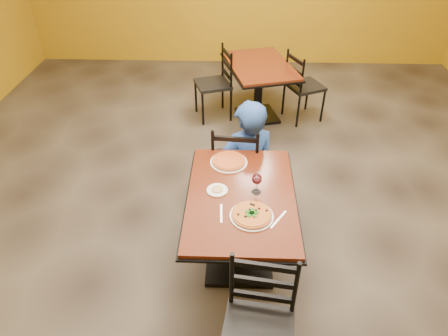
{
  "coord_description": "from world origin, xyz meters",
  "views": [
    {
      "loc": [
        -0.05,
        -2.78,
        2.69
      ],
      "look_at": [
        -0.14,
        -0.3,
        0.85
      ],
      "focal_mm": 32.08,
      "sensor_mm": 36.0,
      "label": 1
    }
  ],
  "objects_px": {
    "diner": "(247,155)",
    "plate_main": "(252,216)",
    "chair_main_far": "(236,164)",
    "chair_second_left": "(213,84)",
    "pizza_main": "(252,214)",
    "chair_second_right": "(305,86)",
    "side_plate": "(217,190)",
    "wine_glass": "(257,183)",
    "table_main": "(241,214)",
    "chair_main_near": "(258,335)",
    "pizza_far": "(229,161)",
    "plate_far": "(229,162)",
    "table_second": "(259,79)"
  },
  "relations": [
    {
      "from": "chair_main_far",
      "to": "chair_second_left",
      "type": "bearing_deg",
      "value": -74.54
    },
    {
      "from": "chair_main_far",
      "to": "wine_glass",
      "type": "relative_size",
      "value": 5.22
    },
    {
      "from": "diner",
      "to": "plate_far",
      "type": "relative_size",
      "value": 3.6
    },
    {
      "from": "chair_main_far",
      "to": "side_plate",
      "type": "xyz_separation_m",
      "value": [
        -0.14,
        -0.73,
        0.28
      ]
    },
    {
      "from": "pizza_main",
      "to": "plate_far",
      "type": "relative_size",
      "value": 0.92
    },
    {
      "from": "pizza_far",
      "to": "chair_main_near",
      "type": "bearing_deg",
      "value": -81.16
    },
    {
      "from": "wine_glass",
      "to": "chair_main_far",
      "type": "bearing_deg",
      "value": 101.72
    },
    {
      "from": "side_plate",
      "to": "table_main",
      "type": "bearing_deg",
      "value": -13.83
    },
    {
      "from": "table_main",
      "to": "wine_glass",
      "type": "height_order",
      "value": "wine_glass"
    },
    {
      "from": "table_main",
      "to": "plate_far",
      "type": "distance_m",
      "value": 0.47
    },
    {
      "from": "chair_second_left",
      "to": "wine_glass",
      "type": "distance_m",
      "value": 2.57
    },
    {
      "from": "table_second",
      "to": "chair_main_far",
      "type": "height_order",
      "value": "chair_main_far"
    },
    {
      "from": "chair_second_right",
      "to": "pizza_main",
      "type": "relative_size",
      "value": 3.23
    },
    {
      "from": "chair_main_far",
      "to": "plate_far",
      "type": "distance_m",
      "value": 0.47
    },
    {
      "from": "table_main",
      "to": "chair_main_far",
      "type": "xyz_separation_m",
      "value": [
        -0.04,
        0.78,
        -0.09
      ]
    },
    {
      "from": "table_main",
      "to": "chair_main_near",
      "type": "height_order",
      "value": "chair_main_near"
    },
    {
      "from": "chair_main_near",
      "to": "wine_glass",
      "type": "distance_m",
      "value": 1.06
    },
    {
      "from": "diner",
      "to": "plate_main",
      "type": "height_order",
      "value": "diner"
    },
    {
      "from": "table_main",
      "to": "chair_main_near",
      "type": "bearing_deg",
      "value": -83.6
    },
    {
      "from": "chair_second_left",
      "to": "pizza_far",
      "type": "height_order",
      "value": "chair_second_left"
    },
    {
      "from": "chair_second_left",
      "to": "chair_second_right",
      "type": "xyz_separation_m",
      "value": [
        1.19,
        0.0,
        -0.01
      ]
    },
    {
      "from": "diner",
      "to": "side_plate",
      "type": "xyz_separation_m",
      "value": [
        -0.24,
        -0.77,
        0.2
      ]
    },
    {
      "from": "table_second",
      "to": "chair_second_left",
      "type": "relative_size",
      "value": 1.39
    },
    {
      "from": "pizza_main",
      "to": "chair_second_right",
      "type": "bearing_deg",
      "value": 74.74
    },
    {
      "from": "chair_second_left",
      "to": "chair_second_right",
      "type": "bearing_deg",
      "value": 71.0
    },
    {
      "from": "chair_main_near",
      "to": "wine_glass",
      "type": "height_order",
      "value": "chair_main_near"
    },
    {
      "from": "table_main",
      "to": "pizza_far",
      "type": "xyz_separation_m",
      "value": [
        -0.11,
        0.41,
        0.21
      ]
    },
    {
      "from": "wine_glass",
      "to": "diner",
      "type": "bearing_deg",
      "value": 94.02
    },
    {
      "from": "pizza_main",
      "to": "diner",
      "type": "bearing_deg",
      "value": 90.81
    },
    {
      "from": "diner",
      "to": "plate_far",
      "type": "xyz_separation_m",
      "value": [
        -0.16,
        -0.4,
        0.2
      ]
    },
    {
      "from": "table_main",
      "to": "plate_main",
      "type": "height_order",
      "value": "plate_main"
    },
    {
      "from": "side_plate",
      "to": "table_second",
      "type": "bearing_deg",
      "value": 80.62
    },
    {
      "from": "plate_main",
      "to": "plate_far",
      "type": "relative_size",
      "value": 1.0
    },
    {
      "from": "chair_main_near",
      "to": "chair_second_right",
      "type": "distance_m",
      "value": 3.56
    },
    {
      "from": "plate_main",
      "to": "pizza_main",
      "type": "xyz_separation_m",
      "value": [
        0.0,
        0.0,
        0.02
      ]
    },
    {
      "from": "chair_second_right",
      "to": "wine_glass",
      "type": "height_order",
      "value": "wine_glass"
    },
    {
      "from": "chair_second_left",
      "to": "plate_far",
      "type": "height_order",
      "value": "chair_second_left"
    },
    {
      "from": "plate_main",
      "to": "pizza_far",
      "type": "xyz_separation_m",
      "value": [
        -0.18,
        0.64,
        0.02
      ]
    },
    {
      "from": "table_main",
      "to": "chair_main_near",
      "type": "distance_m",
      "value": 0.96
    },
    {
      "from": "chair_second_right",
      "to": "pizza_far",
      "type": "distance_m",
      "value": 2.34
    },
    {
      "from": "plate_far",
      "to": "side_plate",
      "type": "height_order",
      "value": "same"
    },
    {
      "from": "chair_main_far",
      "to": "pizza_far",
      "type": "distance_m",
      "value": 0.48
    },
    {
      "from": "diner",
      "to": "plate_main",
      "type": "bearing_deg",
      "value": 71.66
    },
    {
      "from": "wine_glass",
      "to": "table_main",
      "type": "bearing_deg",
      "value": -159.54
    },
    {
      "from": "pizza_far",
      "to": "diner",
      "type": "bearing_deg",
      "value": 67.96
    },
    {
      "from": "chair_main_far",
      "to": "chair_second_left",
      "type": "xyz_separation_m",
      "value": [
        -0.33,
        1.76,
        -0.0
      ]
    },
    {
      "from": "chair_main_near",
      "to": "wine_glass",
      "type": "relative_size",
      "value": 5.21
    },
    {
      "from": "plate_main",
      "to": "wine_glass",
      "type": "relative_size",
      "value": 1.72
    },
    {
      "from": "table_main",
      "to": "pizza_main",
      "type": "height_order",
      "value": "pizza_main"
    },
    {
      "from": "chair_main_far",
      "to": "chair_second_left",
      "type": "height_order",
      "value": "chair_main_far"
    }
  ]
}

